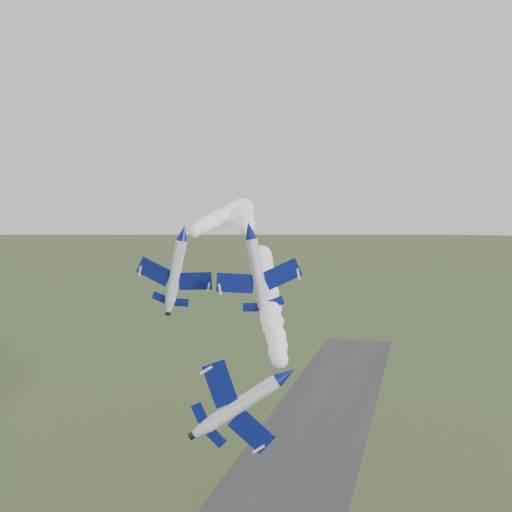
# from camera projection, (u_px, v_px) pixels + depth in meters

# --- Properties ---
(jet_lead) EXTENTS (6.33, 11.56, 8.37)m
(jet_lead) POSITION_uv_depth(u_px,v_px,m) (287.00, 375.00, 54.04)
(jet_lead) COLOR silver
(smoke_trail_jet_lead) EXTENTS (29.88, 67.24, 4.49)m
(smoke_trail_jet_lead) POSITION_uv_depth(u_px,v_px,m) (266.00, 289.00, 91.95)
(smoke_trail_jet_lead) COLOR white
(jet_pair_left) EXTENTS (10.97, 13.28, 3.77)m
(jet_pair_left) POSITION_uv_depth(u_px,v_px,m) (183.00, 232.00, 80.05)
(jet_pair_left) COLOR silver
(smoke_trail_jet_pair_left) EXTENTS (11.87, 57.22, 4.65)m
(smoke_trail_jet_pair_left) POSITION_uv_depth(u_px,v_px,m) (225.00, 216.00, 111.63)
(smoke_trail_jet_pair_left) COLOR white
(jet_pair_right) EXTENTS (11.66, 13.64, 3.90)m
(jet_pair_right) POSITION_uv_depth(u_px,v_px,m) (250.00, 230.00, 77.38)
(jet_pair_right) COLOR silver
(smoke_trail_jet_pair_right) EXTENTS (28.56, 62.25, 5.71)m
(smoke_trail_jet_pair_right) POSITION_uv_depth(u_px,v_px,m) (243.00, 217.00, 112.79)
(smoke_trail_jet_pair_right) COLOR white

